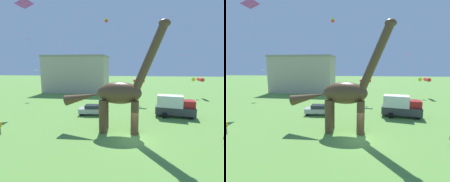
% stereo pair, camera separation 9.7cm
% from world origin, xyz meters
% --- Properties ---
extents(ground_plane, '(240.00, 240.00, 0.00)m').
position_xyz_m(ground_plane, '(0.00, 0.00, 0.00)').
color(ground_plane, '#5B8E3D').
extents(dinosaur_sculpture, '(11.78, 2.50, 12.32)m').
position_xyz_m(dinosaur_sculpture, '(-1.67, 2.14, 4.45)').
color(dinosaur_sculpture, '#513823').
rests_on(dinosaur_sculpture, ground_plane).
extents(parked_sedan_left, '(4.33, 2.12, 1.55)m').
position_xyz_m(parked_sedan_left, '(-6.22, 8.31, 0.81)').
color(parked_sedan_left, '#B7B7BC').
rests_on(parked_sedan_left, ground_plane).
extents(parked_box_truck, '(5.91, 3.19, 3.20)m').
position_xyz_m(parked_box_truck, '(6.12, 8.77, 1.65)').
color(parked_box_truck, '#38383D').
rests_on(parked_box_truck, ground_plane).
extents(kite_far_right, '(2.20, 1.96, 0.63)m').
position_xyz_m(kite_far_right, '(1.15, 16.65, 4.74)').
color(kite_far_right, red).
extents(kite_near_low, '(0.78, 0.78, 0.83)m').
position_xyz_m(kite_near_low, '(-6.37, 23.40, 17.96)').
color(kite_near_low, yellow).
extents(kite_high_left, '(2.65, 3.08, 0.89)m').
position_xyz_m(kite_high_left, '(15.62, 25.87, 4.39)').
color(kite_high_left, red).
extents(kite_mid_right, '(0.83, 0.69, 0.16)m').
position_xyz_m(kite_mid_right, '(-21.78, 19.34, 6.67)').
color(kite_mid_right, white).
extents(kite_trailing, '(1.10, 1.52, 1.91)m').
position_xyz_m(kite_trailing, '(-10.22, -1.15, 13.19)').
color(kite_trailing, purple).
extents(kite_apex, '(0.89, 0.93, 0.19)m').
position_xyz_m(kite_apex, '(8.19, 14.43, 9.33)').
color(kite_apex, red).
extents(kite_near_high, '(1.14, 1.41, 0.35)m').
position_xyz_m(kite_near_high, '(-17.57, 10.86, 11.94)').
color(kite_near_high, red).
extents(background_building_block, '(18.08, 10.42, 10.61)m').
position_xyz_m(background_building_block, '(-16.68, 32.59, 5.31)').
color(background_building_block, '#B7A893').
rests_on(background_building_block, ground_plane).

